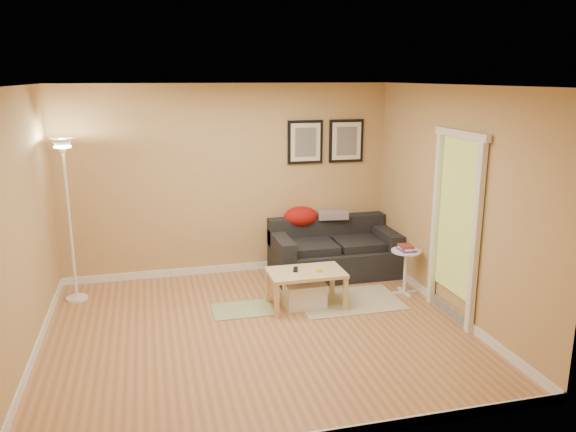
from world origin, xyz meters
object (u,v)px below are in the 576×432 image
object	(u,v)px
coffee_table	(306,289)
side_table	(405,272)
sofa	(334,248)
floor_lamp	(70,226)
book_stack	(406,248)
storage_bin	(305,294)

from	to	relation	value
coffee_table	side_table	bearing A→B (deg)	18.55
sofa	floor_lamp	world-z (taller)	floor_lamp
coffee_table	floor_lamp	size ratio (longest dim) A/B	0.45
book_stack	coffee_table	bearing A→B (deg)	-168.06
floor_lamp	book_stack	bearing A→B (deg)	-11.42
sofa	book_stack	size ratio (longest dim) A/B	7.52
side_table	floor_lamp	world-z (taller)	floor_lamp
book_stack	floor_lamp	bearing A→B (deg)	176.66
storage_bin	coffee_table	bearing A→B (deg)	-35.77
sofa	book_stack	distance (m)	1.14
coffee_table	storage_bin	xyz separation A→B (m)	(-0.01, 0.01, -0.07)
storage_bin	book_stack	size ratio (longest dim) A/B	2.15
sofa	coffee_table	world-z (taller)	sofa
book_stack	side_table	bearing A→B (deg)	74.70
sofa	floor_lamp	bearing A→B (deg)	-178.26
side_table	book_stack	distance (m)	0.32
sofa	storage_bin	bearing A→B (deg)	-125.35
storage_bin	book_stack	world-z (taller)	book_stack
coffee_table	book_stack	world-z (taller)	book_stack
coffee_table	side_table	size ratio (longest dim) A/B	1.56
sofa	side_table	xyz separation A→B (m)	(0.64, -0.90, -0.09)
coffee_table	storage_bin	world-z (taller)	coffee_table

